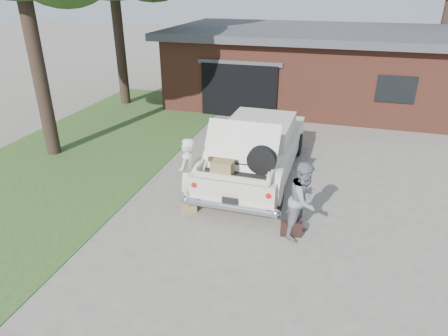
# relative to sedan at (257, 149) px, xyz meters

# --- Properties ---
(ground) EXTENTS (90.00, 90.00, 0.00)m
(ground) POSITION_rel_sedan_xyz_m (-0.38, -2.68, -0.82)
(ground) COLOR gray
(ground) RESTS_ON ground
(grass_strip) EXTENTS (6.00, 16.00, 0.02)m
(grass_strip) POSITION_rel_sedan_xyz_m (-5.88, 0.32, -0.81)
(grass_strip) COLOR #2D4C1E
(grass_strip) RESTS_ON ground
(house) EXTENTS (12.80, 7.80, 3.30)m
(house) POSITION_rel_sedan_xyz_m (0.60, 8.79, 0.85)
(house) COLOR brown
(house) RESTS_ON ground
(sedan) EXTENTS (2.29, 5.65, 2.13)m
(sedan) POSITION_rel_sedan_xyz_m (0.00, 0.00, 0.00)
(sedan) COLOR beige
(sedan) RESTS_ON ground
(woman_left) EXTENTS (0.46, 0.69, 1.87)m
(woman_left) POSITION_rel_sedan_xyz_m (-1.24, -2.36, 0.11)
(woman_left) COLOR silver
(woman_left) RESTS_ON ground
(woman_right) EXTENTS (0.95, 1.06, 1.79)m
(woman_right) POSITION_rel_sedan_xyz_m (1.64, -2.76, 0.07)
(woman_right) COLOR gray
(woman_right) RESTS_ON ground
(suitcase_left) EXTENTS (0.41, 0.26, 0.30)m
(suitcase_left) POSITION_rel_sedan_xyz_m (-1.15, -2.54, -0.67)
(suitcase_left) COLOR #9C834F
(suitcase_left) RESTS_ON ground
(suitcase_right) EXTENTS (0.50, 0.23, 0.37)m
(suitcase_right) POSITION_rel_sedan_xyz_m (1.43, -2.87, -0.64)
(suitcase_right) COLOR black
(suitcase_right) RESTS_ON ground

